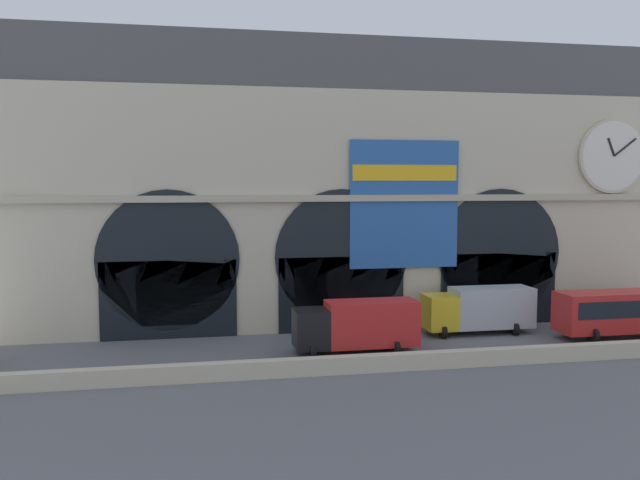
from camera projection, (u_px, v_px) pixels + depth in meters
ground_plane at (359, 349)px, 40.77m from camera, size 200.00×200.00×0.00m
quay_parapet_wall at (382, 363)px, 35.86m from camera, size 90.00×0.70×0.93m
station_building at (336, 189)px, 46.80m from camera, size 48.83×4.47×20.30m
box_truck_center at (357, 325)px, 39.75m from camera, size 7.50×2.91×3.12m
box_truck_mideast at (479, 309)px, 44.83m from camera, size 7.50×2.91×3.12m
bus_east at (637, 311)px, 43.67m from camera, size 11.00×3.25×3.10m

